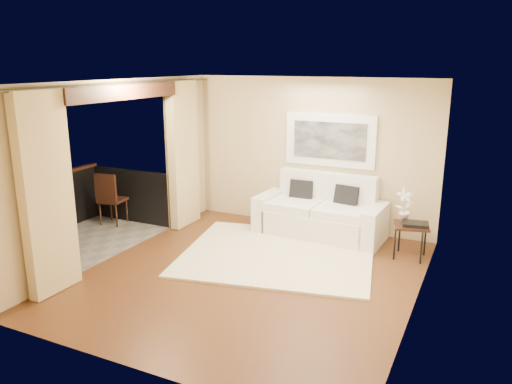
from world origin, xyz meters
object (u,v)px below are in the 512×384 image
Objects in this scene: side_table at (411,228)px; sofa at (321,214)px; balcony_chair_far at (109,195)px; bistro_table at (40,212)px; balcony_chair_near at (54,213)px; orchid at (405,205)px; ice_bucket at (40,199)px.

sofa is at bearing 165.21° from side_table.
sofa is 3.87m from balcony_chair_far.
bistro_table is 0.70× the size of balcony_chair_far.
bistro_table is 0.67× the size of balcony_chair_near.
ice_bucket is at bearing -157.85° from orchid.
balcony_chair_near is at bearing 83.54° from balcony_chair_far.
balcony_chair_far is (-5.27, -0.78, 0.10)m from side_table.
sofa is 2.15× the size of balcony_chair_near.
ice_bucket is at bearing -159.61° from side_table.
balcony_chair_far is (-5.12, -0.92, -0.22)m from orchid.
ice_bucket is (-0.10, 0.13, 0.18)m from bistro_table.
balcony_chair_near reaches higher than balcony_chair_far.
balcony_chair_near is (0.03, -1.32, 0.03)m from balcony_chair_far.
balcony_chair_near is at bearing -158.19° from side_table.
ice_bucket reaches higher than side_table.
balcony_chair_far reaches higher than ice_bucket.
balcony_chair_far reaches higher than side_table.
bistro_table is (-3.86, -2.61, 0.24)m from sofa.
orchid is 2.58× the size of ice_bucket.
sofa is at bearing 168.93° from orchid.
sofa reaches higher than ice_bucket.
side_table is 0.38m from orchid.
orchid is at bearing 136.82° from side_table.
ice_bucket is (-0.28, -1.28, 0.22)m from balcony_chair_far.
balcony_chair_near is at bearing -6.42° from ice_bucket.
bistro_table is at bearing -143.01° from sofa.
orchid is at bearing 12.92° from balcony_chair_near.
sofa is 11.23× the size of ice_bucket.
balcony_chair_far is 1.32m from balcony_chair_near.
side_table is 3.03× the size of ice_bucket.
orchid reaches higher than balcony_chair_far.
side_table is 5.93m from ice_bucket.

